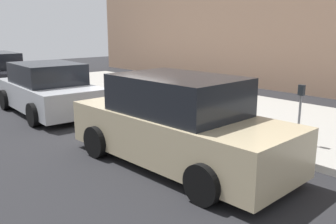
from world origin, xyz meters
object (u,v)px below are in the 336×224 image
(suitcase_olive_6, at_px, (167,103))
(bollard_post, at_px, (118,91))
(suitcase_maroon_7, at_px, (157,99))
(suitcase_navy_5, at_px, (173,106))
(suitcase_red_4, at_px, (185,108))
(parked_car_silver_1, at_px, (48,90))
(suitcase_maroon_0, at_px, (243,120))
(suitcase_teal_8, at_px, (146,99))
(suitcase_silver_3, at_px, (197,109))
(fire_hydrant, at_px, (132,91))
(suitcase_teal_1, at_px, (227,116))
(parked_car_beige_0, at_px, (177,124))
(parking_meter, at_px, (300,106))
(suitcase_black_2, at_px, (212,114))

(suitcase_olive_6, xyz_separation_m, bollard_post, (2.21, 0.23, 0.07))
(suitcase_maroon_7, bearing_deg, suitcase_navy_5, 173.23)
(suitcase_red_4, distance_m, parked_car_silver_1, 4.32)
(suitcase_maroon_0, bearing_deg, suitcase_teal_8, -0.51)
(suitcase_silver_3, relative_size, suitcase_maroon_7, 0.90)
(suitcase_navy_5, height_order, fire_hydrant, fire_hydrant)
(suitcase_red_4, distance_m, suitcase_olive_6, 0.84)
(suitcase_teal_1, distance_m, parked_car_silver_1, 5.61)
(suitcase_silver_3, relative_size, fire_hydrant, 1.02)
(suitcase_teal_8, distance_m, fire_hydrant, 0.68)
(suitcase_maroon_7, bearing_deg, bollard_post, 6.98)
(suitcase_maroon_0, xyz_separation_m, parked_car_silver_1, (5.60, 2.27, 0.26))
(suitcase_teal_8, xyz_separation_m, parked_car_beige_0, (-3.93, 2.30, 0.39))
(suitcase_maroon_7, height_order, suitcase_teal_8, suitcase_maroon_7)
(parking_meter, xyz_separation_m, parked_car_silver_1, (6.87, 2.50, -0.25))
(parking_meter, bearing_deg, fire_hydrant, 2.53)
(suitcase_teal_8, xyz_separation_m, parking_meter, (-5.00, -0.21, 0.56))
(suitcase_teal_1, distance_m, suitcase_black_2, 0.49)
(suitcase_black_2, distance_m, suitcase_red_4, 0.98)
(parking_meter, bearing_deg, parked_car_beige_0, 66.78)
(suitcase_silver_3, xyz_separation_m, parking_meter, (-2.75, -0.24, 0.51))
(suitcase_black_2, relative_size, suitcase_maroon_7, 0.86)
(suitcase_red_4, height_order, fire_hydrant, fire_hydrant)
(suitcase_teal_1, distance_m, suitcase_silver_3, 1.00)
(suitcase_teal_1, bearing_deg, suitcase_red_4, -0.03)
(suitcase_navy_5, relative_size, fire_hydrant, 0.92)
(suitcase_maroon_0, bearing_deg, suitcase_silver_3, 0.02)
(parking_meter, bearing_deg, suitcase_navy_5, 4.51)
(suitcase_teal_8, bearing_deg, suitcase_maroon_0, 179.49)
(fire_hydrant, relative_size, parking_meter, 0.65)
(suitcase_navy_5, distance_m, parking_meter, 3.68)
(parking_meter, relative_size, parked_car_silver_1, 0.29)
(suitcase_olive_6, relative_size, fire_hydrant, 1.08)
(suitcase_silver_3, bearing_deg, suitcase_black_2, -177.32)
(suitcase_silver_3, relative_size, parking_meter, 0.66)
(bollard_post, bearing_deg, suitcase_olive_6, -174.13)
(suitcase_red_4, bearing_deg, bollard_post, 3.09)
(suitcase_maroon_0, distance_m, bollard_post, 4.99)
(suitcase_maroon_7, xyz_separation_m, parking_meter, (-4.50, -0.18, 0.48))
(parking_meter, bearing_deg, suitcase_silver_3, 4.97)
(fire_hydrant, xyz_separation_m, parked_car_silver_1, (1.22, 2.25, 0.15))
(suitcase_olive_6, xyz_separation_m, suitcase_maroon_7, (0.45, 0.01, 0.05))
(suitcase_teal_1, height_order, suitcase_olive_6, suitcase_olive_6)
(suitcase_silver_3, bearing_deg, parked_car_silver_1, 28.79)
(suitcase_maroon_7, bearing_deg, suitcase_black_2, 179.21)
(suitcase_maroon_7, height_order, parking_meter, parking_meter)
(suitcase_silver_3, height_order, parked_car_silver_1, parked_car_silver_1)
(suitcase_maroon_0, relative_size, suitcase_red_4, 1.11)
(suitcase_black_2, relative_size, suitcase_silver_3, 0.96)
(bollard_post, distance_m, parking_meter, 6.29)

